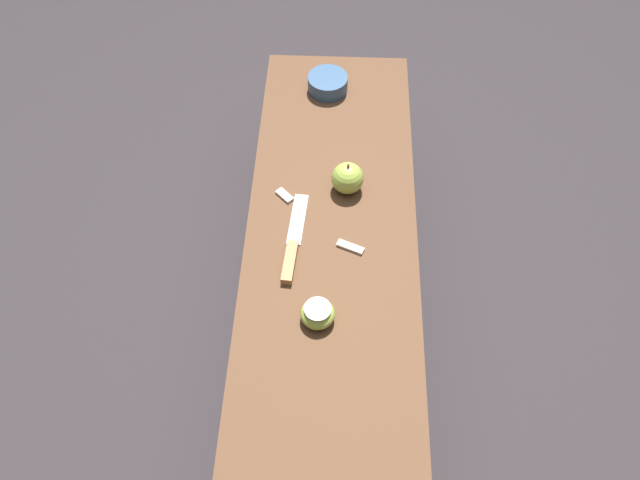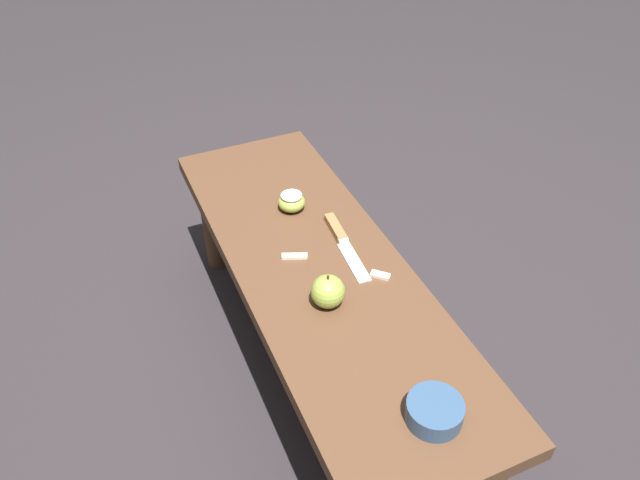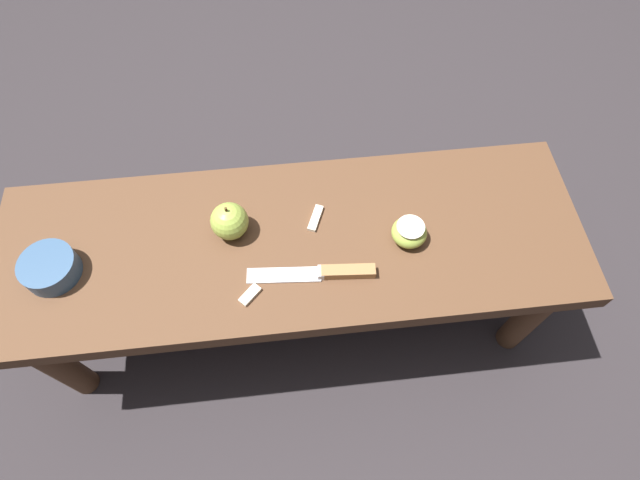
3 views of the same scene
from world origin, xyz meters
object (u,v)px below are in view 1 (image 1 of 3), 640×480
Objects in this scene: apple_whole at (348,178)px; knife at (292,250)px; wooden_bench at (331,242)px; apple_cut at (318,314)px; bowl at (328,83)px.

knife is at bearing -32.46° from apple_whole.
wooden_bench is 14.10× the size of apple_whole.
knife is 2.93× the size of apple_whole.
apple_cut is at bearing -8.86° from apple_whole.
bowl reaches higher than wooden_bench.
apple_whole is 0.80× the size of bowl.
wooden_bench is 16.93× the size of apple_cut.
bowl reaches higher than knife.
wooden_bench is at bearing 174.78° from apple_cut.
bowl is (-0.46, -0.02, 0.08)m from wooden_bench.
wooden_bench is 11.25× the size of bowl.
bowl is (-0.35, -0.06, -0.02)m from apple_whole.
bowl is (-0.53, 0.06, 0.01)m from knife.
wooden_bench is at bearing 3.07° from bowl.
wooden_bench is 0.47m from bowl.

